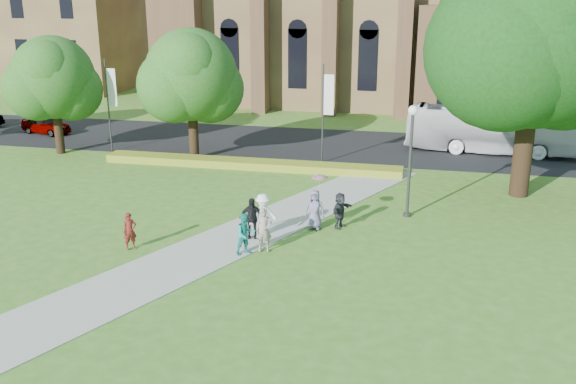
% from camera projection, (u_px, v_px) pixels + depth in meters
% --- Properties ---
extents(ground, '(160.00, 160.00, 0.00)m').
position_uv_depth(ground, '(210.00, 256.00, 25.60)').
color(ground, '#436D20').
rests_on(ground, ground).
extents(road, '(160.00, 10.00, 0.02)m').
position_uv_depth(road, '(305.00, 144.00, 44.22)').
color(road, black).
rests_on(road, ground).
extents(footpath, '(15.58, 28.54, 0.04)m').
position_uv_depth(footpath, '(218.00, 246.00, 26.53)').
color(footpath, '#B2B2A8').
rests_on(footpath, ground).
extents(flower_hedge, '(18.00, 1.40, 0.45)m').
position_uv_depth(flower_hedge, '(250.00, 164.00, 38.24)').
color(flower_hedge, gold).
rests_on(flower_hedge, ground).
extents(streetlamp, '(0.44, 0.44, 5.24)m').
position_uv_depth(streetlamp, '(411.00, 148.00, 29.13)').
color(streetlamp, '#38383D').
rests_on(streetlamp, ground).
extents(large_tree, '(9.60, 9.60, 13.20)m').
position_uv_depth(large_tree, '(537.00, 29.00, 30.66)').
color(large_tree, '#332114').
rests_on(large_tree, ground).
extents(street_tree_0, '(5.20, 5.20, 7.50)m').
position_uv_depth(street_tree_0, '(53.00, 78.00, 40.23)').
color(street_tree_0, '#332114').
rests_on(street_tree_0, ground).
extents(street_tree_1, '(5.60, 5.60, 8.05)m').
position_uv_depth(street_tree_1, '(191.00, 75.00, 38.75)').
color(street_tree_1, '#332114').
rests_on(street_tree_1, ground).
extents(banner_pole_0, '(0.70, 0.10, 6.00)m').
position_uv_depth(banner_pole_0, '(325.00, 108.00, 38.30)').
color(banner_pole_0, '#38383D').
rests_on(banner_pole_0, ground).
extents(banner_pole_1, '(0.70, 0.10, 6.00)m').
position_uv_depth(banner_pole_1, '(109.00, 100.00, 41.16)').
color(banner_pole_1, '#38383D').
rests_on(banner_pole_1, ground).
extents(tour_coach, '(11.02, 3.29, 3.03)m').
position_uv_depth(tour_coach, '(492.00, 130.00, 41.33)').
color(tour_coach, silver).
rests_on(tour_coach, road).
extents(car_0, '(4.24, 2.63, 1.35)m').
position_uv_depth(car_0, '(46.00, 124.00, 47.11)').
color(car_0, gray).
rests_on(car_0, road).
extents(pedestrian_0, '(0.66, 0.64, 1.53)m').
position_uv_depth(pedestrian_0, '(130.00, 231.00, 26.04)').
color(pedestrian_0, maroon).
rests_on(pedestrian_0, footpath).
extents(pedestrian_1, '(1.05, 1.04, 1.71)m').
position_uv_depth(pedestrian_1, '(246.00, 234.00, 25.46)').
color(pedestrian_1, teal).
rests_on(pedestrian_1, footpath).
extents(pedestrian_2, '(1.41, 1.26, 1.89)m').
position_uv_depth(pedestrian_2, '(263.00, 215.00, 27.30)').
color(pedestrian_2, white).
rests_on(pedestrian_2, footpath).
extents(pedestrian_3, '(1.12, 0.68, 1.78)m').
position_uv_depth(pedestrian_3, '(252.00, 218.00, 27.16)').
color(pedestrian_3, black).
rests_on(pedestrian_3, footpath).
extents(pedestrian_4, '(0.87, 0.57, 1.77)m').
position_uv_depth(pedestrian_4, '(315.00, 209.00, 28.23)').
color(pedestrian_4, slate).
rests_on(pedestrian_4, footpath).
extents(pedestrian_5, '(1.01, 1.56, 1.61)m').
position_uv_depth(pedestrian_5, '(340.00, 210.00, 28.37)').
color(pedestrian_5, '#282930').
rests_on(pedestrian_5, footpath).
extents(pedestrian_6, '(0.75, 0.60, 1.80)m').
position_uv_depth(pedestrian_6, '(264.00, 230.00, 25.77)').
color(pedestrian_6, gray).
rests_on(pedestrian_6, footpath).
extents(parasol, '(0.79, 0.79, 0.61)m').
position_uv_depth(parasol, '(320.00, 183.00, 27.92)').
color(parasol, '#CC9590').
rests_on(parasol, pedestrian_4).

